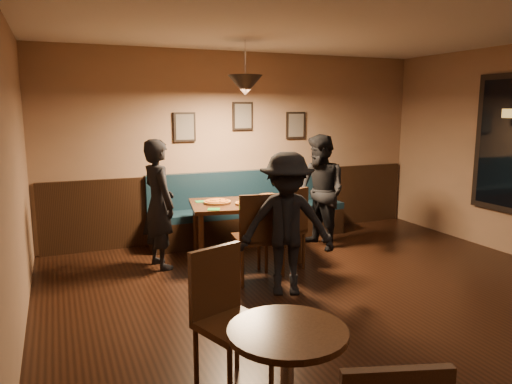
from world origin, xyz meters
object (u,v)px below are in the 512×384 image
Objects in this scene: booth_bench at (249,207)px; chair_near_left at (255,236)px; cafe_chair_far at (233,322)px; chair_near_right at (282,229)px; diner_left at (159,204)px; dining_table at (246,231)px; diner_front at (287,224)px; tabasco_bottle at (280,196)px; diner_right at (320,192)px; soda_glass at (298,198)px.

chair_near_left is at bearing -109.94° from booth_bench.
booth_bench is 3.95m from cafe_chair_far.
booth_bench is 1.45m from chair_near_right.
cafe_chair_far is (-0.07, -2.85, -0.30)m from diner_left.
chair_near_left reaches higher than booth_bench.
diner_front reaches higher than dining_table.
tabasco_bottle is at bearing -84.82° from booth_bench.
tabasco_bottle is 3.20m from cafe_chair_far.
diner_right is at bearing -48.01° from booth_bench.
booth_bench is at bearing 60.18° from chair_near_right.
booth_bench is 0.95m from tabasco_bottle.
chair_near_left is (-0.21, -0.81, 0.15)m from dining_table.
soda_glass is at bearing 12.28° from chair_near_right.
diner_right is 0.66m from tabasco_bottle.
chair_near_right is at bearing -66.31° from diner_right.
booth_bench is 2.87× the size of chair_near_left.
soda_glass is at bearing -145.84° from cafe_chair_far.
diner_front is (0.16, -0.49, 0.24)m from chair_near_left.
diner_left is 1.61× the size of cafe_chair_far.
diner_left is (-0.91, 0.90, 0.28)m from chair_near_left.
soda_glass is (1.71, -0.42, 0.03)m from diner_left.
chair_near_right is 0.54m from soda_glass.
dining_table is 0.87× the size of diner_right.
chair_near_left is at bearing -93.83° from dining_table.
diner_front is at bearing -101.68° from booth_bench.
diner_front reaches higher than chair_near_left.
tabasco_bottle is at bearing 55.29° from chair_near_left.
diner_left is at bearing 166.06° from soda_glass.
booth_bench is 2.91× the size of chair_near_right.
diner_left is (-1.11, 0.09, 0.42)m from dining_table.
cafe_chair_far is at bearing -113.59° from booth_bench.
tabasco_bottle is at bearing -107.53° from diner_left.
chair_near_left reaches higher than tabasco_bottle.
diner_right is at bearing 6.49° from tabasco_bottle.
cafe_chair_far is (-1.77, -2.43, -0.33)m from soda_glass.
chair_near_left is 1.61m from diner_right.
soda_glass is at bearing 77.91° from diner_front.
dining_table is 9.53× the size of soda_glass.
diner_right is at bearing 69.67° from diner_front.
chair_near_left reaches higher than dining_table.
chair_near_right is 1.03× the size of cafe_chair_far.
chair_near_left is 2.18m from cafe_chair_far.
dining_table is at bearing 82.77° from chair_near_left.
diner_left is 2.25m from diner_right.
tabasco_bottle is at bearing -141.13° from cafe_chair_far.
diner_right is 1.79m from diner_front.
diner_front is at bearing -147.57° from cafe_chair_far.
soda_glass is 1.34× the size of tabasco_bottle.
tabasco_bottle is at bearing -94.33° from diner_right.
chair_near_right reaches higher than booth_bench.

